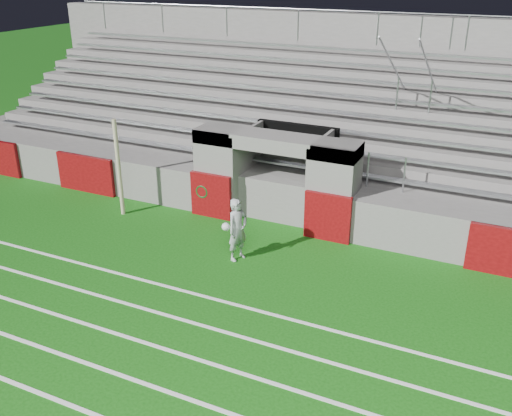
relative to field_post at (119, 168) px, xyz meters
The scene contains 6 objects.
ground 4.99m from the field_post, 24.63° to the right, with size 90.00×90.00×0.00m, color #104E0D.
field_post is the anchor object (origin of this frame).
field_markings 8.35m from the field_post, 58.20° to the right, with size 28.00×8.09×0.01m.
stadium_structure 7.39m from the field_post, 54.09° to the left, with size 26.00×8.48×5.42m.
goalkeeper_with_ball 4.59m from the field_post, 13.34° to the right, with size 0.66×0.70×1.65m.
hose_coil 2.54m from the field_post, 22.75° to the left, with size 0.50×0.14×0.50m.
Camera 1 is at (6.01, -10.55, 7.07)m, focal length 40.00 mm.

